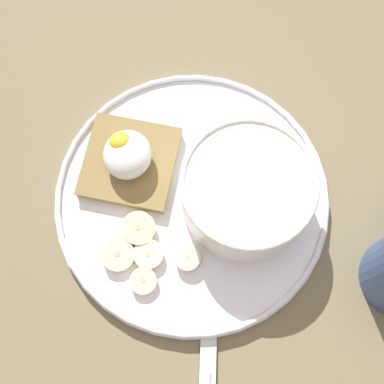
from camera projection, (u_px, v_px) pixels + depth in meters
The scene contains 10 objects.
ground_plane at pixel (192, 203), 58.46cm from camera, with size 120.00×120.00×2.00cm, color #71664A.
plate at pixel (192, 198), 56.74cm from camera, with size 29.12×29.12×1.60cm.
oatmeal_bowl at pixel (247, 190), 53.42cm from camera, with size 13.44×13.44×6.51cm.
toast_slice at pixel (130, 162), 56.95cm from camera, with size 10.79×10.79×1.34cm.
poached_egg at pixel (127, 153), 54.76cm from camera, with size 5.35×5.00×3.71cm.
banana_slice_front at pixel (148, 255), 54.17cm from camera, with size 4.33×4.33×1.15cm.
banana_slice_left at pixel (138, 229), 54.73cm from camera, with size 4.77×4.84×1.82cm.
banana_slice_back at pixel (185, 258), 53.91cm from camera, with size 3.91×3.91×1.54cm.
banana_slice_right at pixel (143, 281), 53.35cm from camera, with size 3.94×3.94×1.31cm.
banana_slice_inner at pixel (118, 255), 53.99cm from camera, with size 4.89×4.88×1.78cm.
Camera 1 is at (-16.36, -1.03, 57.13)cm, focal length 50.00 mm.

